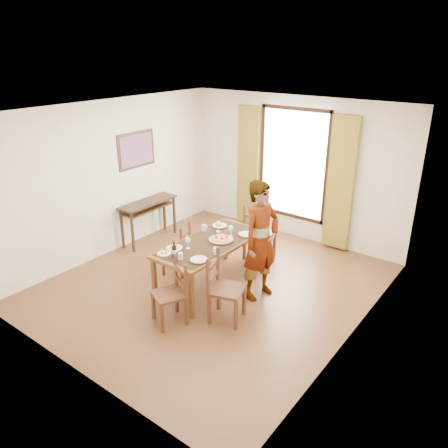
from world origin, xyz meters
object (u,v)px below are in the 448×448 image
Objects in this scene: man at (261,241)px; pasta_platter at (221,237)px; dining_table at (210,246)px; console_table at (148,207)px.

man reaches higher than pasta_platter.
dining_table is 1.03× the size of man.
console_table reaches higher than dining_table.
pasta_platter is (-0.66, -0.09, -0.09)m from man.
pasta_platter reaches higher than console_table.
console_table is 2.11m from dining_table.
man is at bearing 7.50° from pasta_platter.
console_table is at bearing 92.66° from man.
console_table is 3.00× the size of pasta_platter.
pasta_platter is at bearing 51.26° from dining_table.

